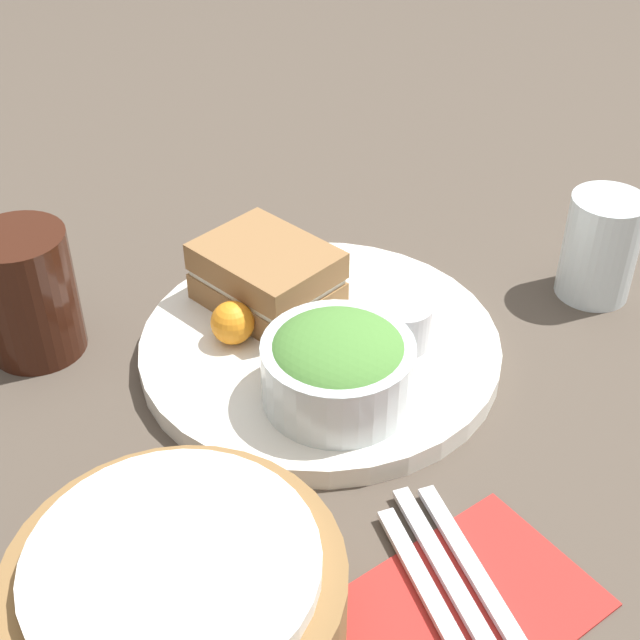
{
  "coord_description": "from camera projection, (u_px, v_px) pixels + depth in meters",
  "views": [
    {
      "loc": [
        -0.48,
        0.36,
        0.5
      ],
      "look_at": [
        0.0,
        0.0,
        0.04
      ],
      "focal_mm": 50.0,
      "sensor_mm": 36.0,
      "label": 1
    }
  ],
  "objects": [
    {
      "name": "ground_plane",
      "position": [
        320.0,
        356.0,
        0.78
      ],
      "size": [
        4.0,
        4.0,
        0.0
      ],
      "primitive_type": "plane",
      "color": "#4C4238"
    },
    {
      "name": "plate",
      "position": [
        320.0,
        347.0,
        0.77
      ],
      "size": [
        0.31,
        0.31,
        0.02
      ],
      "primitive_type": "cylinder",
      "color": "white",
      "rests_on": "ground_plane"
    },
    {
      "name": "sandwich",
      "position": [
        267.0,
        276.0,
        0.79
      ],
      "size": [
        0.13,
        0.11,
        0.06
      ],
      "color": "olive",
      "rests_on": "plate"
    },
    {
      "name": "salad_bowl",
      "position": [
        338.0,
        365.0,
        0.69
      ],
      "size": [
        0.12,
        0.12,
        0.07
      ],
      "color": "silver",
      "rests_on": "plate"
    },
    {
      "name": "dressing_cup",
      "position": [
        404.0,
        325.0,
        0.75
      ],
      "size": [
        0.05,
        0.05,
        0.04
      ],
      "primitive_type": "cylinder",
      "color": "#B7B7BC",
      "rests_on": "plate"
    },
    {
      "name": "orange_wedge",
      "position": [
        232.0,
        323.0,
        0.75
      ],
      "size": [
        0.04,
        0.04,
        0.04
      ],
      "primitive_type": "sphere",
      "color": "orange",
      "rests_on": "plate"
    },
    {
      "name": "drink_glass",
      "position": [
        28.0,
        294.0,
        0.75
      ],
      "size": [
        0.08,
        0.08,
        0.12
      ],
      "primitive_type": "cylinder",
      "color": "#38190F",
      "rests_on": "ground_plane"
    },
    {
      "name": "bread_basket",
      "position": [
        178.0,
        600.0,
        0.54
      ],
      "size": [
        0.21,
        0.21,
        0.08
      ],
      "color": "olive",
      "rests_on": "ground_plane"
    },
    {
      "name": "napkin",
      "position": [
        463.0,
        608.0,
        0.57
      ],
      "size": [
        0.12,
        0.17,
        0.0
      ],
      "primitive_type": "cube",
      "color": "#B22823",
      "rests_on": "ground_plane"
    },
    {
      "name": "fork",
      "position": [
        489.0,
        596.0,
        0.57
      ],
      "size": [
        0.19,
        0.07,
        0.01
      ],
      "primitive_type": "cube",
      "rotation": [
        0.0,
        0.0,
        2.85
      ],
      "color": "silver",
      "rests_on": "napkin"
    },
    {
      "name": "knife",
      "position": [
        464.0,
        604.0,
        0.57
      ],
      "size": [
        0.2,
        0.07,
        0.01
      ],
      "primitive_type": "cube",
      "rotation": [
        0.0,
        0.0,
        2.85
      ],
      "color": "silver",
      "rests_on": "napkin"
    },
    {
      "name": "spoon",
      "position": [
        439.0,
        612.0,
        0.57
      ],
      "size": [
        0.17,
        0.06,
        0.01
      ],
      "primitive_type": "cube",
      "rotation": [
        0.0,
        0.0,
        2.85
      ],
      "color": "silver",
      "rests_on": "napkin"
    },
    {
      "name": "water_glass",
      "position": [
        600.0,
        247.0,
        0.83
      ],
      "size": [
        0.07,
        0.07,
        0.1
      ],
      "primitive_type": "cylinder",
      "color": "silver",
      "rests_on": "ground_plane"
    }
  ]
}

